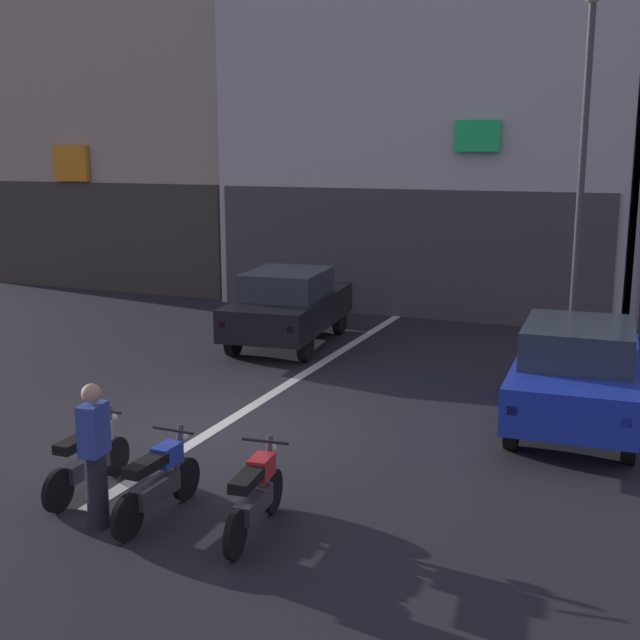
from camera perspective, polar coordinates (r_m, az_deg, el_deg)
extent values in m
plane|color=#232328|center=(12.50, -7.53, -7.71)|extent=(120.00, 120.00, 0.00)
cube|color=silver|center=(17.72, 2.21, -1.73)|extent=(0.20, 18.00, 0.01)
cube|color=#B2A893|center=(29.21, -10.38, 19.41)|extent=(8.83, 9.03, 16.20)
cube|color=#3E3A33|center=(25.34, -15.44, 5.62)|extent=(8.48, 0.10, 3.20)
cube|color=orange|center=(25.58, -17.00, 10.45)|extent=(1.17, 0.16, 1.06)
cube|color=#454543|center=(20.53, 5.82, 4.62)|extent=(10.03, 0.10, 3.20)
cube|color=#1EE566|center=(19.87, 10.97, 12.53)|extent=(1.06, 0.16, 0.73)
cylinder|color=black|center=(19.16, -3.10, 0.26)|extent=(0.25, 0.66, 0.64)
cylinder|color=black|center=(18.70, 1.38, -0.01)|extent=(0.25, 0.66, 0.64)
cylinder|color=black|center=(16.79, -6.07, -1.45)|extent=(0.25, 0.66, 0.64)
cylinder|color=black|center=(16.27, -1.01, -1.81)|extent=(0.25, 0.66, 0.64)
cube|color=black|center=(17.62, -2.15, 0.68)|extent=(2.19, 4.26, 0.66)
cube|color=#2D3842|center=(17.37, -2.33, 2.56)|extent=(1.75, 2.12, 0.56)
cube|color=red|center=(16.01, -6.85, -0.36)|extent=(0.15, 0.07, 0.12)
cube|color=red|center=(15.51, -2.07, -0.67)|extent=(0.15, 0.07, 0.12)
cylinder|color=black|center=(14.38, 14.56, -4.04)|extent=(0.21, 0.65, 0.64)
cylinder|color=black|center=(14.34, 20.75, -4.49)|extent=(0.21, 0.65, 0.64)
cylinder|color=black|center=(11.91, 13.29, -7.30)|extent=(0.21, 0.65, 0.64)
cylinder|color=black|center=(11.85, 20.81, -7.87)|extent=(0.21, 0.65, 0.64)
cube|color=#1E38BF|center=(12.97, 17.49, -3.96)|extent=(1.94, 4.17, 0.66)
cube|color=#2D3842|center=(12.68, 17.63, -1.48)|extent=(1.63, 2.03, 0.56)
cube|color=red|center=(11.07, 13.32, -6.16)|extent=(0.14, 0.07, 0.12)
cube|color=red|center=(11.02, 20.65, -6.71)|extent=(0.14, 0.07, 0.12)
cylinder|color=black|center=(23.32, 13.87, 2.02)|extent=(0.23, 0.65, 0.64)
cylinder|color=black|center=(23.72, 10.24, 2.34)|extent=(0.23, 0.65, 0.64)
cylinder|color=black|center=(25.82, 15.25, 2.87)|extent=(0.23, 0.65, 0.64)
cylinder|color=black|center=(26.19, 11.94, 3.16)|extent=(0.23, 0.65, 0.64)
cube|color=#B7BABF|center=(24.68, 12.90, 3.61)|extent=(2.10, 4.23, 0.66)
cube|color=#2D3842|center=(24.75, 13.05, 5.04)|extent=(1.71, 2.09, 0.56)
cube|color=red|center=(26.47, 15.50, 4.12)|extent=(0.14, 0.07, 0.12)
cube|color=red|center=(26.79, 12.55, 4.36)|extent=(0.14, 0.07, 0.12)
cylinder|color=#47474C|center=(16.79, 17.77, 8.71)|extent=(0.14, 0.14, 6.81)
cylinder|color=black|center=(11.02, -14.09, -9.25)|extent=(0.09, 0.52, 0.52)
cylinder|color=black|center=(10.18, -17.83, -11.29)|extent=(0.09, 0.52, 0.52)
cube|color=#38383D|center=(10.52, -16.08, -9.77)|extent=(0.22, 0.74, 0.22)
cube|color=black|center=(10.28, -16.71, -8.23)|extent=(0.24, 0.61, 0.12)
cube|color=#B2B5BA|center=(10.60, -15.34, -7.66)|extent=(0.23, 0.37, 0.24)
cylinder|color=#4C4C51|center=(10.78, -14.64, -7.66)|extent=(0.08, 0.24, 0.70)
cylinder|color=black|center=(10.62, -14.98, -6.14)|extent=(0.55, 0.05, 0.04)
sphere|color=silver|center=(10.83, -14.30, -6.62)|extent=(0.12, 0.12, 0.12)
cylinder|color=black|center=(10.16, -9.36, -10.91)|extent=(0.08, 0.52, 0.52)
cylinder|color=black|center=(9.30, -13.32, -13.29)|extent=(0.08, 0.52, 0.52)
cube|color=#38383D|center=(9.64, -11.44, -11.56)|extent=(0.22, 0.74, 0.22)
cube|color=black|center=(9.39, -12.09, -9.93)|extent=(0.23, 0.60, 0.12)
cube|color=#233DB7|center=(9.71, -10.64, -9.25)|extent=(0.23, 0.36, 0.24)
cylinder|color=#4C4C51|center=(9.90, -9.91, -9.22)|extent=(0.07, 0.24, 0.70)
cylinder|color=black|center=(9.73, -10.24, -7.60)|extent=(0.55, 0.05, 0.04)
sphere|color=silver|center=(9.94, -9.54, -8.08)|extent=(0.12, 0.12, 0.12)
cylinder|color=black|center=(9.72, -3.32, -11.85)|extent=(0.13, 0.52, 0.52)
cylinder|color=black|center=(8.74, -5.94, -14.71)|extent=(0.13, 0.52, 0.52)
cube|color=#38383D|center=(9.14, -4.68, -12.71)|extent=(0.28, 0.75, 0.22)
cube|color=black|center=(8.86, -5.09, -11.05)|extent=(0.28, 0.62, 0.12)
cube|color=red|center=(9.23, -4.13, -10.22)|extent=(0.26, 0.38, 0.24)
cylinder|color=#4C4C51|center=(9.44, -3.66, -10.13)|extent=(0.10, 0.24, 0.70)
cylinder|color=black|center=(9.26, -3.85, -8.46)|extent=(0.55, 0.10, 0.04)
sphere|color=silver|center=(9.49, -3.40, -8.92)|extent=(0.12, 0.12, 0.12)
cylinder|color=#23232D|center=(9.61, -15.31, -11.43)|extent=(0.24, 0.24, 0.86)
cube|color=#334CA5|center=(9.36, -15.55, -7.38)|extent=(0.27, 0.39, 0.58)
sphere|color=tan|center=(9.23, -15.69, -4.97)|extent=(0.22, 0.22, 0.22)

